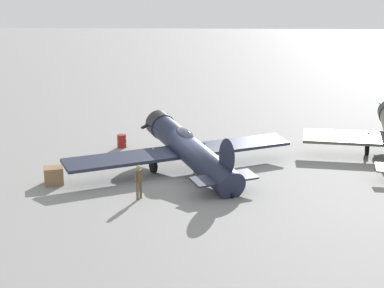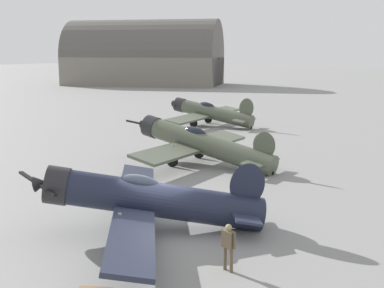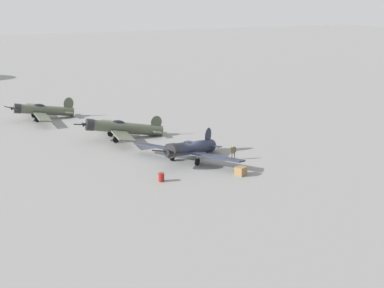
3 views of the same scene
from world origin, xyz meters
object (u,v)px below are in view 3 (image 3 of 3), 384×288
object	(u,v)px
airplane_far_line	(42,110)
equipment_crate	(241,171)
ground_crew_mechanic	(233,151)
fuel_drum	(161,177)
airplane_foreground	(190,148)
airplane_mid_apron	(122,128)

from	to	relation	value
airplane_far_line	equipment_crate	distance (m)	37.21
ground_crew_mechanic	fuel_drum	size ratio (longest dim) A/B	1.97
airplane_far_line	airplane_foreground	bearing A→B (deg)	112.76
airplane_foreground	airplane_mid_apron	distance (m)	12.73
airplane_mid_apron	ground_crew_mechanic	size ratio (longest dim) A/B	6.85
equipment_crate	airplane_far_line	bearing A→B (deg)	-158.80
airplane_foreground	equipment_crate	xyz separation A→B (m)	(6.79, 2.57, -0.97)
ground_crew_mechanic	fuel_drum	distance (m)	10.53
airplane_far_line	equipment_crate	size ratio (longest dim) A/B	10.30
equipment_crate	fuel_drum	bearing A→B (deg)	-102.75
equipment_crate	fuel_drum	size ratio (longest dim) A/B	1.46
fuel_drum	airplane_mid_apron	bearing A→B (deg)	174.14
ground_crew_mechanic	equipment_crate	bearing A→B (deg)	-1.85
airplane_foreground	equipment_crate	size ratio (longest dim) A/B	9.74
airplane_foreground	airplane_far_line	bearing A→B (deg)	-101.63
airplane_mid_apron	fuel_drum	world-z (taller)	airplane_mid_apron
airplane_foreground	equipment_crate	world-z (taller)	airplane_foreground
airplane_far_line	fuel_drum	world-z (taller)	airplane_far_line
airplane_foreground	ground_crew_mechanic	bearing A→B (deg)	124.45
fuel_drum	airplane_far_line	bearing A→B (deg)	-170.74
ground_crew_mechanic	fuel_drum	bearing A→B (deg)	-53.17
equipment_crate	airplane_foreground	bearing A→B (deg)	-159.25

